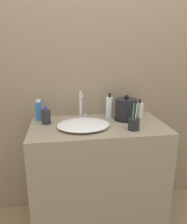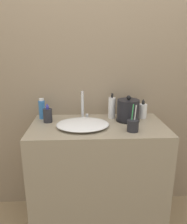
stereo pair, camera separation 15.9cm
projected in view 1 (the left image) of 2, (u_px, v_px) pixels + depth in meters
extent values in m
cube|color=gray|center=(92.00, 62.00, 1.78)|extent=(6.00, 0.04, 2.60)
cube|color=gray|center=(98.00, 175.00, 1.75)|extent=(1.00, 0.54, 0.86)
ellipsoid|color=white|center=(83.00, 125.00, 1.57)|extent=(0.38, 0.31, 0.04)
cylinder|color=silver|center=(81.00, 106.00, 1.72)|extent=(0.02, 0.02, 0.23)
cylinder|color=silver|center=(81.00, 94.00, 1.63)|extent=(0.02, 0.13, 0.02)
cylinder|color=silver|center=(85.00, 117.00, 1.75)|extent=(0.02, 0.02, 0.04)
cylinder|color=black|center=(126.00, 119.00, 1.74)|extent=(0.18, 0.18, 0.01)
cylinder|color=black|center=(126.00, 109.00, 1.72)|extent=(0.17, 0.17, 0.17)
sphere|color=black|center=(127.00, 97.00, 1.69)|extent=(0.03, 0.03, 0.03)
cylinder|color=#232328|center=(134.00, 124.00, 1.52)|extent=(0.08, 0.08, 0.08)
cylinder|color=white|center=(136.00, 115.00, 1.50)|extent=(0.01, 0.02, 0.15)
cylinder|color=green|center=(133.00, 114.00, 1.51)|extent=(0.02, 0.01, 0.16)
cylinder|color=white|center=(109.00, 107.00, 1.78)|extent=(0.06, 0.06, 0.17)
cylinder|color=black|center=(110.00, 96.00, 1.75)|extent=(0.02, 0.02, 0.02)
cube|color=black|center=(110.00, 94.00, 1.74)|extent=(0.01, 0.03, 0.01)
cylinder|color=#28282D|center=(46.00, 117.00, 1.64)|extent=(0.07, 0.07, 0.10)
cylinder|color=#333399|center=(46.00, 109.00, 1.62)|extent=(0.02, 0.02, 0.02)
cone|color=#333399|center=(45.00, 106.00, 1.61)|extent=(0.03, 0.03, 0.02)
cylinder|color=white|center=(139.00, 110.00, 1.81)|extent=(0.07, 0.07, 0.11)
cylinder|color=black|center=(140.00, 102.00, 1.79)|extent=(0.02, 0.02, 0.02)
cone|color=black|center=(140.00, 99.00, 1.79)|extent=(0.03, 0.03, 0.02)
cylinder|color=#3370B7|center=(39.00, 111.00, 1.71)|extent=(0.05, 0.05, 0.15)
cylinder|color=white|center=(38.00, 101.00, 1.69)|extent=(0.04, 0.04, 0.02)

